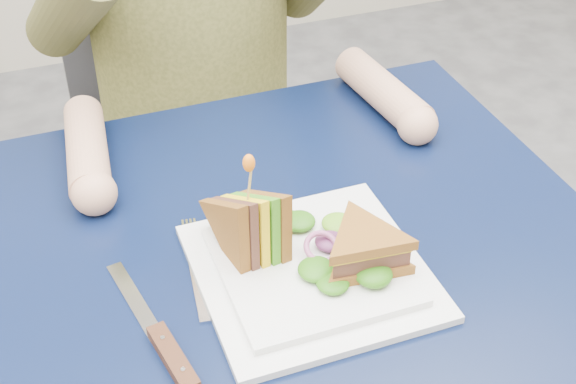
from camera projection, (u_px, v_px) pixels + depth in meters
name	position (u px, v px, depth m)	size (l,w,h in m)	color
table	(309.00, 294.00, 1.03)	(0.75, 0.75, 0.73)	black
chair	(187.00, 114.00, 1.58)	(0.42, 0.40, 0.93)	#47474C
plate	(311.00, 269.00, 0.94)	(0.26, 0.26, 0.02)	white
sandwich_flat	(364.00, 249.00, 0.91)	(0.13, 0.13, 0.05)	brown
sandwich_upright	(251.00, 228.00, 0.93)	(0.09, 0.14, 0.14)	brown
fork	(196.00, 270.00, 0.95)	(0.04, 0.18, 0.01)	silver
knife	(165.00, 346.00, 0.85)	(0.06, 0.22, 0.02)	silver
toothpick	(250.00, 184.00, 0.89)	(0.00, 0.00, 0.06)	tan
toothpick_frill	(249.00, 163.00, 0.87)	(0.01, 0.01, 0.02)	orange
lettuce_spill	(312.00, 250.00, 0.93)	(0.15, 0.13, 0.02)	#337A14
onion_ring	(322.00, 247.00, 0.93)	(0.04, 0.04, 0.01)	#9E4C7A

